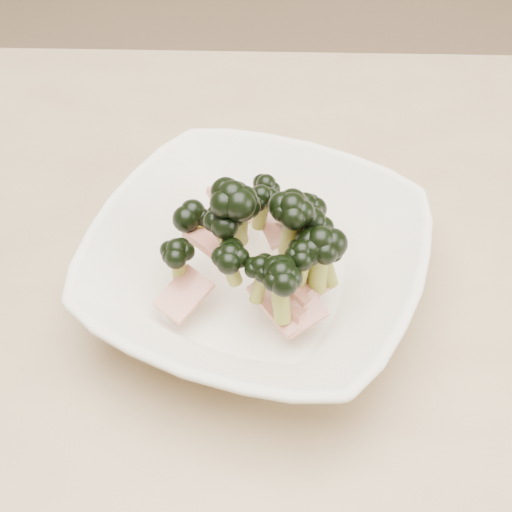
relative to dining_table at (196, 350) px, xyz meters
The scene contains 2 objects.
dining_table is the anchor object (origin of this frame).
broccoli_dish 0.15m from the dining_table, ahead, with size 0.37×0.37×0.14m.
Camera 1 is at (0.07, -0.42, 1.26)m, focal length 50.00 mm.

